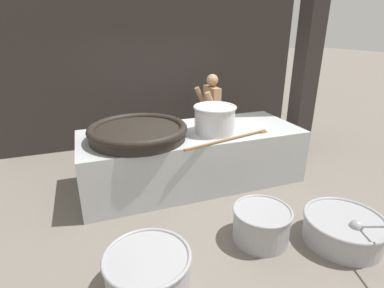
{
  "coord_description": "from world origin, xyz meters",
  "views": [
    {
      "loc": [
        -1.59,
        -4.38,
        2.49
      ],
      "look_at": [
        0.0,
        0.0,
        0.68
      ],
      "focal_mm": 28.0,
      "sensor_mm": 36.0,
      "label": 1
    }
  ],
  "objects_px": {
    "cook": "(211,113)",
    "stock_pot": "(215,119)",
    "giant_wok_near": "(138,132)",
    "prep_bowl_vegetables": "(343,228)",
    "prep_bowl_extra": "(261,223)",
    "prep_bowl_meat": "(148,270)"
  },
  "relations": [
    {
      "from": "prep_bowl_vegetables",
      "to": "prep_bowl_extra",
      "type": "xyz_separation_m",
      "value": [
        -0.93,
        0.38,
        0.04
      ]
    },
    {
      "from": "stock_pot",
      "to": "cook",
      "type": "relative_size",
      "value": 0.41
    },
    {
      "from": "cook",
      "to": "prep_bowl_extra",
      "type": "xyz_separation_m",
      "value": [
        -0.49,
        -2.73,
        -0.66
      ]
    },
    {
      "from": "stock_pot",
      "to": "prep_bowl_extra",
      "type": "distance_m",
      "value": 1.81
    },
    {
      "from": "stock_pot",
      "to": "prep_bowl_meat",
      "type": "xyz_separation_m",
      "value": [
        -1.52,
        -1.83,
        -0.92
      ]
    },
    {
      "from": "giant_wok_near",
      "to": "prep_bowl_meat",
      "type": "height_order",
      "value": "giant_wok_near"
    },
    {
      "from": "prep_bowl_extra",
      "to": "giant_wok_near",
      "type": "bearing_deg",
      "value": 124.54
    },
    {
      "from": "cook",
      "to": "prep_bowl_meat",
      "type": "height_order",
      "value": "cook"
    },
    {
      "from": "stock_pot",
      "to": "cook",
      "type": "bearing_deg",
      "value": 68.97
    },
    {
      "from": "cook",
      "to": "prep_bowl_meat",
      "type": "bearing_deg",
      "value": 54.27
    },
    {
      "from": "giant_wok_near",
      "to": "cook",
      "type": "height_order",
      "value": "cook"
    },
    {
      "from": "prep_bowl_extra",
      "to": "prep_bowl_meat",
      "type": "bearing_deg",
      "value": -170.0
    },
    {
      "from": "prep_bowl_meat",
      "to": "prep_bowl_extra",
      "type": "relative_size",
      "value": 1.22
    },
    {
      "from": "giant_wok_near",
      "to": "cook",
      "type": "relative_size",
      "value": 0.9
    },
    {
      "from": "prep_bowl_vegetables",
      "to": "prep_bowl_meat",
      "type": "bearing_deg",
      "value": 177.19
    },
    {
      "from": "stock_pot",
      "to": "prep_bowl_meat",
      "type": "bearing_deg",
      "value": -129.69
    },
    {
      "from": "cook",
      "to": "prep_bowl_extra",
      "type": "distance_m",
      "value": 2.85
    },
    {
      "from": "giant_wok_near",
      "to": "prep_bowl_vegetables",
      "type": "distance_m",
      "value": 3.07
    },
    {
      "from": "giant_wok_near",
      "to": "prep_bowl_meat",
      "type": "distance_m",
      "value": 2.14
    },
    {
      "from": "cook",
      "to": "stock_pot",
      "type": "bearing_deg",
      "value": 66.56
    },
    {
      "from": "stock_pot",
      "to": "prep_bowl_vegetables",
      "type": "xyz_separation_m",
      "value": [
        0.89,
        -1.95,
        -0.95
      ]
    },
    {
      "from": "prep_bowl_extra",
      "to": "prep_bowl_vegetables",
      "type": "bearing_deg",
      "value": -22.11
    }
  ]
}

